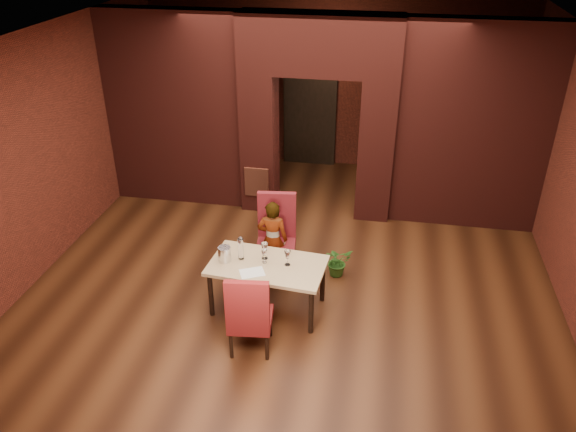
% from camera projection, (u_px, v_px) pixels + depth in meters
% --- Properties ---
extents(floor, '(8.00, 8.00, 0.00)m').
position_uv_depth(floor, '(296.00, 274.00, 7.89)').
color(floor, '#412110').
rests_on(floor, ground).
extents(ceiling, '(7.00, 8.00, 0.04)m').
position_uv_depth(ceiling, '(297.00, 41.00, 6.34)').
color(ceiling, silver).
rests_on(ceiling, ground).
extents(wall_back, '(7.00, 0.04, 3.20)m').
position_uv_depth(wall_back, '(332.00, 84.00, 10.56)').
color(wall_back, maroon).
rests_on(wall_back, ground).
extents(wall_front, '(7.00, 0.04, 3.20)m').
position_uv_depth(wall_front, '(194.00, 418.00, 3.68)').
color(wall_front, maroon).
rests_on(wall_front, ground).
extents(wall_left, '(0.04, 8.00, 3.20)m').
position_uv_depth(wall_left, '(45.00, 151.00, 7.67)').
color(wall_left, maroon).
rests_on(wall_left, ground).
extents(pillar_left, '(0.55, 0.55, 2.30)m').
position_uv_depth(pillar_left, '(260.00, 142.00, 9.21)').
color(pillar_left, maroon).
rests_on(pillar_left, ground).
extents(pillar_right, '(0.55, 0.55, 2.30)m').
position_uv_depth(pillar_right, '(376.00, 150.00, 8.90)').
color(pillar_right, maroon).
rests_on(pillar_right, ground).
extents(lintel, '(2.45, 0.55, 0.90)m').
position_uv_depth(lintel, '(320.00, 44.00, 8.28)').
color(lintel, maroon).
rests_on(lintel, ground).
extents(wing_wall_left, '(2.28, 0.35, 3.20)m').
position_uv_depth(wing_wall_left, '(175.00, 110.00, 9.21)').
color(wing_wall_left, maroon).
rests_on(wing_wall_left, ground).
extents(wing_wall_right, '(2.28, 0.35, 3.20)m').
position_uv_depth(wing_wall_right, '(473.00, 128.00, 8.46)').
color(wing_wall_right, maroon).
rests_on(wing_wall_right, ground).
extents(vent_panel, '(0.40, 0.03, 0.50)m').
position_uv_depth(vent_panel, '(257.00, 182.00, 9.24)').
color(vent_panel, '#AD4E32').
rests_on(vent_panel, ground).
extents(rear_door, '(0.90, 0.08, 2.10)m').
position_uv_depth(rear_door, '(310.00, 112.00, 10.84)').
color(rear_door, black).
rests_on(rear_door, ground).
extents(rear_door_frame, '(1.02, 0.04, 2.22)m').
position_uv_depth(rear_door_frame, '(310.00, 113.00, 10.80)').
color(rear_door_frame, black).
rests_on(rear_door_frame, ground).
extents(dining_table, '(1.48, 0.92, 0.67)m').
position_uv_depth(dining_table, '(268.00, 286.00, 7.08)').
color(dining_table, '#A1845B').
rests_on(dining_table, ground).
extents(chair_far, '(0.59, 0.59, 1.16)m').
position_uv_depth(chair_far, '(276.00, 238.00, 7.64)').
color(chair_far, maroon).
rests_on(chair_far, ground).
extents(chair_near, '(0.54, 0.54, 1.07)m').
position_uv_depth(chair_near, '(250.00, 310.00, 6.35)').
color(chair_near, maroon).
rests_on(chair_near, ground).
extents(person_seated, '(0.43, 0.29, 1.15)m').
position_uv_depth(person_seated, '(273.00, 240.00, 7.61)').
color(person_seated, white).
rests_on(person_seated, ground).
extents(wine_glass_a, '(0.07, 0.07, 0.18)m').
position_uv_depth(wine_glass_a, '(264.00, 256.00, 6.91)').
color(wine_glass_a, white).
rests_on(wine_glass_a, dining_table).
extents(wine_glass_b, '(0.09, 0.09, 0.22)m').
position_uv_depth(wine_glass_b, '(265.00, 251.00, 6.98)').
color(wine_glass_b, white).
rests_on(wine_glass_b, dining_table).
extents(wine_glass_c, '(0.08, 0.08, 0.21)m').
position_uv_depth(wine_glass_c, '(287.00, 258.00, 6.86)').
color(wine_glass_c, silver).
rests_on(wine_glass_c, dining_table).
extents(tasting_sheet, '(0.35, 0.32, 0.00)m').
position_uv_depth(tasting_sheet, '(252.00, 273.00, 6.76)').
color(tasting_sheet, silver).
rests_on(tasting_sheet, dining_table).
extents(wine_bucket, '(0.16, 0.16, 0.20)m').
position_uv_depth(wine_bucket, '(225.00, 254.00, 6.94)').
color(wine_bucket, silver).
rests_on(wine_bucket, dining_table).
extents(water_bottle, '(0.07, 0.07, 0.31)m').
position_uv_depth(water_bottle, '(241.00, 248.00, 6.96)').
color(water_bottle, white).
rests_on(water_bottle, dining_table).
extents(potted_plant, '(0.50, 0.49, 0.42)m').
position_uv_depth(potted_plant, '(337.00, 261.00, 7.79)').
color(potted_plant, '#29591B').
rests_on(potted_plant, ground).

